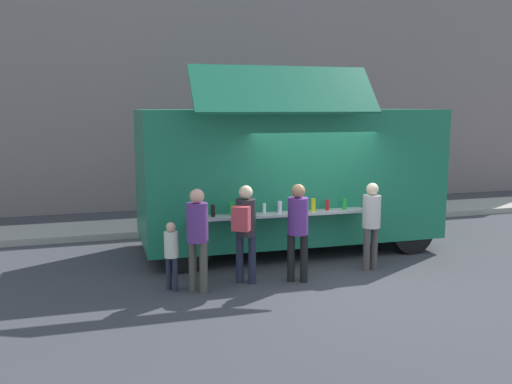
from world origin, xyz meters
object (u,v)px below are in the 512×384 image
object	(u,v)px
customer_rear_waiting	(198,231)
child_near_queue	(171,250)
food_truck_main	(288,174)
customer_mid_with_backpack	(245,224)
customer_front_ordering	(298,224)
customer_extra_browsing	(371,218)
trash_bin	(404,199)

from	to	relation	value
customer_rear_waiting	child_near_queue	xyz separation A→B (m)	(-0.40, 0.17, -0.33)
food_truck_main	customer_mid_with_backpack	size ratio (longest dim) A/B	3.61
customer_front_ordering	customer_rear_waiting	bearing A→B (deg)	118.09
customer_front_ordering	customer_mid_with_backpack	bearing A→B (deg)	108.25
customer_extra_browsing	customer_rear_waiting	bearing A→B (deg)	73.38
trash_bin	customer_rear_waiting	world-z (taller)	customer_rear_waiting
customer_front_ordering	customer_mid_with_backpack	size ratio (longest dim) A/B	1.01
customer_front_ordering	customer_rear_waiting	size ratio (longest dim) A/B	1.00
customer_rear_waiting	child_near_queue	size ratio (longest dim) A/B	1.48
food_truck_main	customer_mid_with_backpack	xyz separation A→B (m)	(-1.50, -2.01, -0.57)
food_truck_main	customer_front_ordering	distance (m)	2.32
customer_rear_waiting	customer_extra_browsing	size ratio (longest dim) A/B	1.05
trash_bin	customer_mid_with_backpack	bearing A→B (deg)	-143.03
food_truck_main	customer_rear_waiting	xyz separation A→B (m)	(-2.33, -2.17, -0.59)
trash_bin	customer_rear_waiting	bearing A→B (deg)	-145.74
customer_rear_waiting	customer_extra_browsing	bearing A→B (deg)	-36.51
trash_bin	customer_front_ordering	size ratio (longest dim) A/B	0.57
customer_mid_with_backpack	food_truck_main	bearing A→B (deg)	-3.23
trash_bin	customer_front_ordering	bearing A→B (deg)	-137.38
food_truck_main	trash_bin	xyz separation A→B (m)	(4.26, 2.32, -1.12)
customer_front_ordering	trash_bin	bearing A→B (deg)	-19.59
trash_bin	customer_extra_browsing	distance (m)	5.40
food_truck_main	customer_rear_waiting	size ratio (longest dim) A/B	3.60
customer_front_ordering	customer_extra_browsing	world-z (taller)	customer_front_ordering
customer_front_ordering	customer_extra_browsing	xyz separation A→B (m)	(1.54, 0.27, -0.05)
trash_bin	customer_extra_browsing	bearing A→B (deg)	-128.33
trash_bin	customer_front_ordering	xyz separation A→B (m)	(-4.87, -4.48, 0.53)
trash_bin	customer_rear_waiting	distance (m)	8.00
trash_bin	food_truck_main	bearing A→B (deg)	-151.44
customer_extra_browsing	child_near_queue	world-z (taller)	customer_extra_browsing
customer_mid_with_backpack	customer_extra_browsing	size ratio (longest dim) A/B	1.04
child_near_queue	customer_front_ordering	bearing A→B (deg)	-40.90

